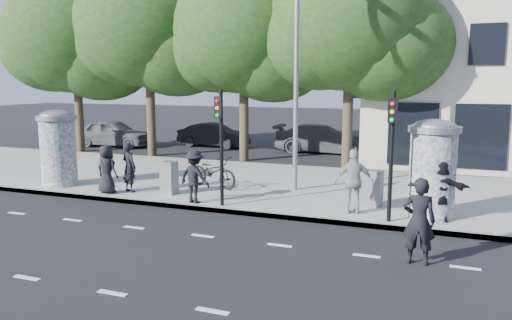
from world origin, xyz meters
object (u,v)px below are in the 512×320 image
at_px(ad_column_right, 433,166).
at_px(ped_a, 107,169).
at_px(ad_column_left, 58,146).
at_px(ped_b, 129,167).
at_px(car_right, 322,139).
at_px(bicycle, 213,172).
at_px(street_lamp, 296,50).
at_px(man_road, 419,221).
at_px(traffic_pole_near, 221,136).
at_px(ped_e, 354,182).
at_px(ped_f, 439,190).
at_px(cabinet_left, 169,178).
at_px(car_mid, 214,135).
at_px(ped_d, 194,177).
at_px(cabinet_right, 373,188).
at_px(traffic_pole_far, 392,143).
at_px(car_left, 113,133).

distance_m(ad_column_right, ped_a, 10.03).
distance_m(ad_column_left, ped_b, 3.03).
distance_m(ped_a, ped_b, 0.71).
xyz_separation_m(ad_column_left, car_right, (6.55, 12.27, -0.80)).
bearing_deg(car_right, ped_a, 158.31).
bearing_deg(bicycle, street_lamp, -60.37).
xyz_separation_m(street_lamp, man_road, (4.25, -5.32, -3.87)).
height_order(ad_column_left, car_right, ad_column_left).
xyz_separation_m(ad_column_left, ped_b, (2.98, -0.08, -0.56)).
height_order(ad_column_right, traffic_pole_near, traffic_pole_near).
height_order(ped_e, ped_f, ped_e).
bearing_deg(ped_f, ped_a, -7.40).
relative_size(ped_f, car_right, 0.33).
bearing_deg(ad_column_right, cabinet_left, -179.70).
bearing_deg(car_right, street_lamp, -175.61).
bearing_deg(traffic_pole_near, ad_column_left, 173.89).
bearing_deg(ped_f, man_road, 74.13).
bearing_deg(ped_b, car_mid, -57.49).
xyz_separation_m(ad_column_left, ped_d, (5.69, -0.63, -0.59)).
xyz_separation_m(ad_column_right, ped_b, (-9.42, -0.28, -0.56)).
bearing_deg(car_mid, car_right, -89.80).
distance_m(ped_d, cabinet_right, 5.31).
xyz_separation_m(street_lamp, ped_f, (4.60, -2.30, -3.80)).
bearing_deg(bicycle, ad_column_left, 124.70).
distance_m(traffic_pole_far, cabinet_right, 2.29).
distance_m(cabinet_left, car_mid, 12.89).
height_order(bicycle, car_right, car_right).
relative_size(ad_column_left, bicycle, 1.28).
xyz_separation_m(car_left, car_mid, (5.52, 1.97, -0.11)).
height_order(ped_f, bicycle, ped_f).
distance_m(ped_b, cabinet_right, 7.87).
relative_size(street_lamp, cabinet_left, 7.54).
xyz_separation_m(ped_f, cabinet_right, (-1.82, 1.02, -0.31)).
xyz_separation_m(ad_column_left, bicycle, (5.24, 1.57, -0.85)).
distance_m(traffic_pole_far, bicycle, 6.75).
bearing_deg(bicycle, car_mid, 43.53).
bearing_deg(ad_column_left, car_left, 117.61).
relative_size(ad_column_right, bicycle, 1.28).
xyz_separation_m(traffic_pole_near, cabinet_left, (-2.26, 0.86, -1.55)).
bearing_deg(ped_b, man_road, -179.05).
bearing_deg(car_right, car_mid, 85.72).
bearing_deg(ped_a, ped_b, -136.10).
xyz_separation_m(traffic_pole_far, car_right, (-4.85, 12.98, -1.49)).
relative_size(ped_f, man_road, 0.92).
bearing_deg(street_lamp, man_road, -51.38).
relative_size(ad_column_right, traffic_pole_far, 0.78).
bearing_deg(traffic_pole_far, cabinet_right, 111.66).
height_order(ad_column_right, traffic_pole_far, traffic_pole_far).
height_order(traffic_pole_near, street_lamp, street_lamp).
relative_size(ped_f, bicycle, 0.82).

